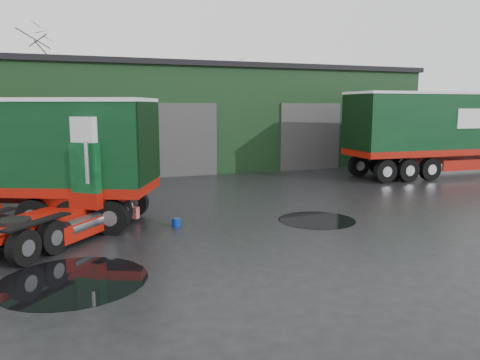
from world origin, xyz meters
name	(u,v)px	position (x,y,z in m)	size (l,w,h in m)	color
ground	(237,254)	(0.00, 0.00, 0.00)	(100.00, 100.00, 0.00)	black
warehouse	(159,116)	(2.00, 20.00, 3.16)	(32.40, 12.40, 6.30)	black
hero_tractor	(50,179)	(-4.50, 3.12, 1.79)	(2.44, 5.76, 3.58)	#0C4620
lorry_right	(462,134)	(16.83, 9.00, 2.31)	(3.04, 17.58, 4.62)	silver
wash_bucket	(176,222)	(-0.82, 3.35, 0.13)	(0.28, 0.28, 0.26)	#062694
tree_back_a	(34,94)	(-6.00, 30.00, 4.75)	(4.40, 4.40, 9.50)	black
tree_back_b	(224,107)	(10.00, 30.00, 3.75)	(4.40, 4.40, 7.50)	black
puddle_0	(73,281)	(-4.07, -0.48, 0.00)	(3.30, 3.30, 0.01)	black
puddle_1	(317,220)	(3.84, 2.48, 0.00)	(2.61, 2.61, 0.01)	black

